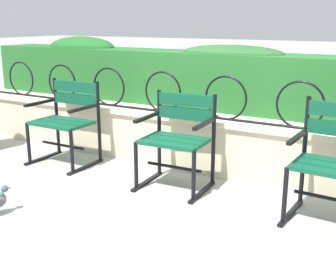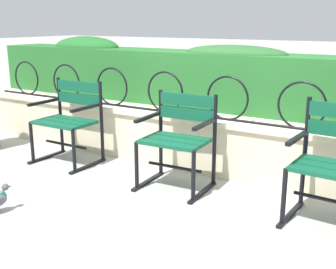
# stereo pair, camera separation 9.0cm
# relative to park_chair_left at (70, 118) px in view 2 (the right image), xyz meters

# --- Properties ---
(ground_plane) EXTENTS (60.00, 60.00, 0.00)m
(ground_plane) POSITION_rel_park_chair_left_xyz_m (1.39, -0.40, -0.46)
(ground_plane) COLOR #9E9E99
(stone_wall) EXTENTS (6.45, 0.41, 0.55)m
(stone_wall) POSITION_rel_park_chair_left_xyz_m (1.39, 0.51, -0.19)
(stone_wall) COLOR beige
(stone_wall) RESTS_ON ground
(iron_arch_fence) EXTENTS (5.93, 0.02, 0.42)m
(iron_arch_fence) POSITION_rel_park_chair_left_xyz_m (1.27, 0.44, 0.27)
(iron_arch_fence) COLOR black
(iron_arch_fence) RESTS_ON stone_wall
(hedge_row) EXTENTS (6.32, 0.56, 0.71)m
(hedge_row) POSITION_rel_park_chair_left_xyz_m (1.33, 0.97, 0.41)
(hedge_row) COLOR #236028
(hedge_row) RESTS_ON stone_wall
(park_chair_left) EXTENTS (0.63, 0.52, 0.86)m
(park_chair_left) POSITION_rel_park_chair_left_xyz_m (0.00, 0.00, 0.00)
(park_chair_left) COLOR #0F4C33
(park_chair_left) RESTS_ON ground
(park_chair_centre) EXTENTS (0.62, 0.55, 0.83)m
(park_chair_centre) POSITION_rel_park_chair_left_xyz_m (1.33, -0.01, -0.01)
(park_chair_centre) COLOR #0F4C33
(park_chair_centre) RESTS_ON ground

